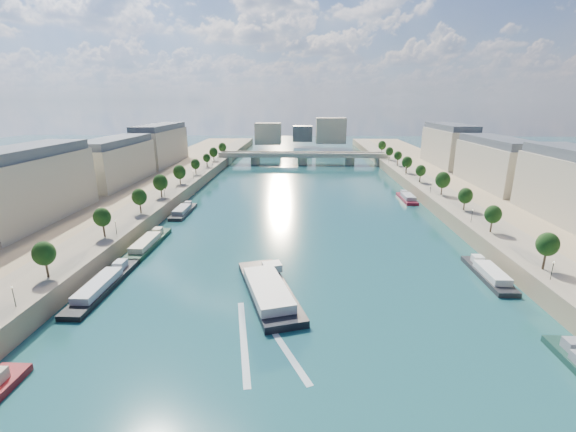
{
  "coord_description": "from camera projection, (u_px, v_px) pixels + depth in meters",
  "views": [
    {
      "loc": [
        -0.24,
        -30.95,
        41.4
      ],
      "look_at": [
        -4.68,
        90.19,
        5.0
      ],
      "focal_mm": 24.0,
      "sensor_mm": 36.0,
      "label": 1
    }
  ],
  "objects": [
    {
      "name": "tour_barge",
      "position": [
        269.0,
        290.0,
        85.11
      ],
      "size": [
        17.78,
        31.84,
        4.16
      ],
      "rotation": [
        0.0,
        0.0,
        0.31
      ],
      "color": "black",
      "rests_on": "ground"
    },
    {
      "name": "quay_left",
      "position": [
        103.0,
        213.0,
        139.03
      ],
      "size": [
        44.0,
        520.0,
        5.0
      ],
      "primitive_type": "cube",
      "color": "#9E8460",
      "rests_on": "ground"
    },
    {
      "name": "quay_right",
      "position": [
        509.0,
        217.0,
        133.99
      ],
      "size": [
        44.0,
        520.0,
        5.0
      ],
      "primitive_type": "cube",
      "color": "#9E8460",
      "rests_on": "ground"
    },
    {
      "name": "ground",
      "position": [
        302.0,
        222.0,
        137.23
      ],
      "size": [
        700.0,
        700.0,
        0.0
      ],
      "primitive_type": "plane",
      "color": "#0B2E34",
      "rests_on": "ground"
    },
    {
      "name": "moored_barges_left",
      "position": [
        96.0,
        293.0,
        84.77
      ],
      "size": [
        5.0,
        151.37,
        3.6
      ],
      "color": "#182236",
      "rests_on": "ground"
    },
    {
      "name": "trees_left",
      "position": [
        149.0,
        190.0,
        138.06
      ],
      "size": [
        4.8,
        268.8,
        8.26
      ],
      "color": "#382B1E",
      "rests_on": "ground"
    },
    {
      "name": "trees_right",
      "position": [
        451.0,
        188.0,
        141.86
      ],
      "size": [
        4.8,
        268.8,
        8.26
      ],
      "color": "#382B1E",
      "rests_on": "ground"
    },
    {
      "name": "lamps_right",
      "position": [
        449.0,
        198.0,
        137.94
      ],
      "size": [
        0.36,
        200.36,
        4.28
      ],
      "color": "black",
      "rests_on": "ground"
    },
    {
      "name": "bridge",
      "position": [
        302.0,
        157.0,
        259.69
      ],
      "size": [
        112.0,
        12.0,
        8.15
      ],
      "color": "#C1B79E",
      "rests_on": "ground"
    },
    {
      "name": "pave_right",
      "position": [
        466.0,
        210.0,
        133.78
      ],
      "size": [
        14.0,
        520.0,
        0.1
      ],
      "primitive_type": "cube",
      "color": "gray",
      "rests_on": "quay_right"
    },
    {
      "name": "wake",
      "position": [
        261.0,
        339.0,
        69.63
      ],
      "size": [
        15.49,
        25.75,
        0.04
      ],
      "color": "silver",
      "rests_on": "ground"
    },
    {
      "name": "lamps_left",
      "position": [
        144.0,
        207.0,
        127.26
      ],
      "size": [
        0.36,
        200.36,
        4.28
      ],
      "color": "black",
      "rests_on": "ground"
    },
    {
      "name": "buildings_right",
      "position": [
        534.0,
        172.0,
        141.0
      ],
      "size": [
        16.0,
        226.0,
        23.2
      ],
      "color": "#B8A78D",
      "rests_on": "ground"
    },
    {
      "name": "buildings_left",
      "position": [
        80.0,
        169.0,
        146.96
      ],
      "size": [
        16.0,
        226.0,
        23.2
      ],
      "color": "#B8A78D",
      "rests_on": "ground"
    },
    {
      "name": "pave_left",
      "position": [
        143.0,
        206.0,
        137.77
      ],
      "size": [
        14.0,
        520.0,
        0.1
      ],
      "primitive_type": "cube",
      "color": "gray",
      "rests_on": "quay_left"
    },
    {
      "name": "skyline",
      "position": [
        306.0,
        132.0,
        343.01
      ],
      "size": [
        79.0,
        42.0,
        22.0
      ],
      "color": "#B8A78D",
      "rests_on": "ground"
    },
    {
      "name": "moored_barges_right",
      "position": [
        515.0,
        299.0,
        82.01
      ],
      "size": [
        5.0,
        170.77,
        3.6
      ],
      "color": "black",
      "rests_on": "ground"
    }
  ]
}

